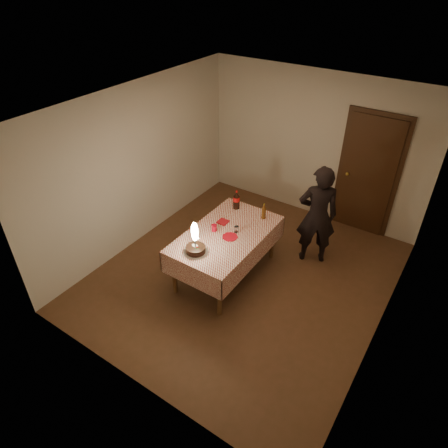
{
  "coord_description": "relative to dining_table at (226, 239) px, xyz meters",
  "views": [
    {
      "loc": [
        2.3,
        -3.98,
        4.14
      ],
      "look_at": [
        -0.26,
        -0.16,
        0.95
      ],
      "focal_mm": 32.0,
      "sensor_mm": 36.0,
      "label": 1
    }
  ],
  "objects": [
    {
      "name": "amber_bottle_right",
      "position": [
        0.25,
        0.65,
        0.22
      ],
      "size": [
        0.06,
        0.06,
        0.25
      ],
      "color": "#5F3510",
      "rests_on": "dining_table"
    },
    {
      "name": "red_plate",
      "position": [
        0.1,
        -0.04,
        0.11
      ],
      "size": [
        0.22,
        0.22,
        0.01
      ],
      "primitive_type": "cylinder",
      "color": "red",
      "rests_on": "dining_table"
    },
    {
      "name": "ground",
      "position": [
        0.26,
        0.11,
        -0.66
      ],
      "size": [
        4.0,
        4.5,
        0.01
      ],
      "primitive_type": "cube",
      "color": "brown",
      "rests_on": "ground"
    },
    {
      "name": "cola_bottle",
      "position": [
        -0.24,
        0.65,
        0.25
      ],
      "size": [
        0.1,
        0.1,
        0.32
      ],
      "color": "black",
      "rests_on": "dining_table"
    },
    {
      "name": "clear_cup",
      "position": [
        0.1,
        0.12,
        0.15
      ],
      "size": [
        0.07,
        0.07,
        0.09
      ],
      "primitive_type": "cylinder",
      "color": "white",
      "rests_on": "dining_table"
    },
    {
      "name": "photographer",
      "position": [
        0.94,
        1.08,
        0.17
      ],
      "size": [
        0.71,
        0.63,
        1.64
      ],
      "color": "black",
      "rests_on": "ground"
    },
    {
      "name": "dining_table",
      "position": [
        0.0,
        0.0,
        0.0
      ],
      "size": [
        1.02,
        1.72,
        0.76
      ],
      "color": "brown",
      "rests_on": "ground"
    },
    {
      "name": "birthday_cake",
      "position": [
        -0.1,
        -0.58,
        0.22
      ],
      "size": [
        0.33,
        0.33,
        0.48
      ],
      "color": "white",
      "rests_on": "dining_table"
    },
    {
      "name": "napkin_stack",
      "position": [
        -0.19,
        0.21,
        0.11
      ],
      "size": [
        0.15,
        0.15,
        0.02
      ],
      "primitive_type": "cube",
      "color": "red",
      "rests_on": "dining_table"
    },
    {
      "name": "room_shell",
      "position": [
        0.3,
        0.19,
        1.0
      ],
      "size": [
        4.04,
        4.54,
        2.62
      ],
      "color": "beige",
      "rests_on": "ground"
    },
    {
      "name": "red_cup",
      "position": [
        -0.18,
        -0.04,
        0.15
      ],
      "size": [
        0.08,
        0.08,
        0.1
      ],
      "primitive_type": "cylinder",
      "color": "#B80C20",
      "rests_on": "dining_table"
    }
  ]
}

